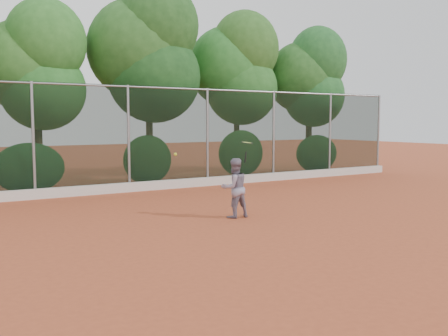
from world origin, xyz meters
TOP-DOWN VIEW (x-y plane):
  - ground at (0.00, 0.00)m, footprint 80.00×80.00m
  - concrete_curb at (0.00, 6.82)m, footprint 24.00×0.20m
  - tennis_player at (0.48, 1.30)m, footprint 0.72×0.57m
  - chainlink_fence at (-0.00, 7.00)m, footprint 24.09×0.09m
  - foliage_backdrop at (-0.55, 8.98)m, footprint 23.70×3.63m
  - tennis_racket at (0.77, 1.20)m, footprint 0.35×0.35m
  - tennis_ball_in_flight at (-1.22, 1.03)m, footprint 0.07×0.07m

SIDE VIEW (x-z plane):
  - ground at x=0.00m, z-range 0.00..0.00m
  - concrete_curb at x=0.00m, z-range 0.00..0.30m
  - tennis_player at x=0.48m, z-range 0.00..1.44m
  - tennis_ball_in_flight at x=-1.22m, z-range 1.57..1.64m
  - tennis_racket at x=0.77m, z-range 1.51..2.03m
  - chainlink_fence at x=0.00m, z-range 0.11..3.61m
  - foliage_backdrop at x=-0.55m, z-range 0.63..8.18m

